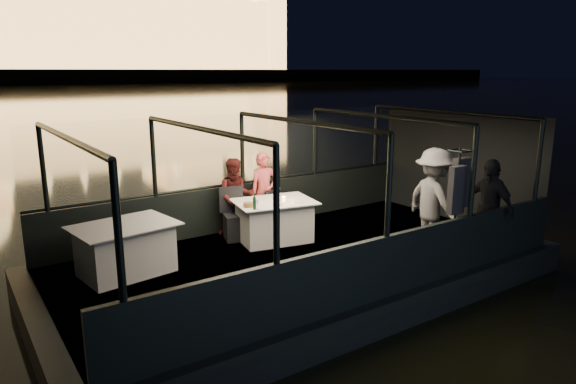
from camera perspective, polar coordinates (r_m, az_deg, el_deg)
boat_hull at (r=9.09m, az=1.44°, el=-10.04°), size 8.60×4.40×1.00m
boat_deck at (r=8.91m, az=1.46°, el=-7.20°), size 8.00×4.00×0.04m
gunwale_port at (r=10.38m, az=-4.99°, el=-1.54°), size 8.00×0.08×0.90m
gunwale_starboard at (r=7.32m, az=10.76°, el=-8.17°), size 8.00×0.08×0.90m
cabin_glass_port at (r=10.15m, az=-5.12°, el=4.75°), size 8.00×0.02×1.40m
cabin_glass_starboard at (r=6.99m, az=11.17°, el=0.64°), size 8.00×0.02×1.40m
cabin_roof_glass at (r=8.38m, az=1.56°, el=7.82°), size 8.00×4.00×0.02m
end_wall_fore at (r=7.09m, az=-25.78°, el=-4.03°), size 0.02×4.00×2.30m
end_wall_aft at (r=11.34m, az=18.15°, el=2.73°), size 0.02×4.00×2.30m
canopy_ribs at (r=8.57m, az=1.51°, el=0.14°), size 8.00×4.00×2.30m
dining_table_central at (r=9.56m, az=-1.54°, el=-3.21°), size 1.62×1.31×0.77m
dining_table_aft at (r=8.42m, az=-17.59°, el=-6.17°), size 1.64×1.29×0.80m
chair_port_left at (r=9.66m, az=-5.73°, el=-2.68°), size 0.56×0.56×0.97m
chair_port_right at (r=10.08m, az=-1.32°, el=-1.95°), size 0.47×0.47×0.80m
coat_stand at (r=8.62m, az=18.10°, el=-2.16°), size 0.64×0.57×1.95m
person_woman_coral at (r=10.17m, az=-2.64°, el=-0.07°), size 0.62×0.48×1.55m
person_man_maroon at (r=9.86m, az=-5.79°, el=-0.55°), size 0.88×0.79×1.50m
passenger_stripe at (r=9.19m, az=15.88°, el=-1.39°), size 0.87×1.29×1.84m
passenger_dark at (r=9.39m, az=21.37°, el=-1.50°), size 0.49×1.02×1.68m
wine_bottle at (r=8.86m, az=-3.75°, el=-1.01°), size 0.07×0.07×0.27m
bread_basket at (r=9.07m, az=-4.43°, el=-1.40°), size 0.19×0.19×0.07m
amber_candle at (r=9.41m, az=-0.49°, el=-0.82°), size 0.08×0.08×0.09m
plate_near at (r=9.39m, az=1.21°, el=-1.05°), size 0.25×0.25×0.01m
plate_far at (r=9.30m, az=-3.29°, el=-1.22°), size 0.25×0.25×0.01m
wine_glass_white at (r=8.86m, az=-3.41°, el=-1.38°), size 0.07×0.07×0.17m
wine_glass_red at (r=9.57m, az=-1.07°, el=-0.24°), size 0.07×0.07×0.21m
wine_glass_empty at (r=9.16m, az=-0.78°, el=-0.86°), size 0.09×0.09×0.21m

